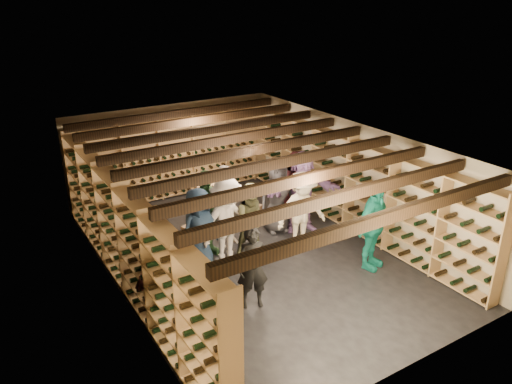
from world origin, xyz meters
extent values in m
plane|color=black|center=(0.00, 0.00, 0.00)|extent=(8.00, 8.00, 0.00)
cube|color=#BEB193|center=(0.00, 4.00, 1.20)|extent=(5.50, 0.02, 2.40)
cube|color=#BEB193|center=(0.00, -4.00, 1.20)|extent=(5.50, 0.02, 2.40)
cube|color=#BEB193|center=(-2.75, 0.00, 1.20)|extent=(0.02, 8.00, 2.40)
cube|color=#BEB193|center=(2.75, 0.00, 1.20)|extent=(0.02, 8.00, 2.40)
cube|color=beige|center=(0.00, 0.00, 2.40)|extent=(5.50, 8.00, 0.01)
cube|color=black|center=(0.00, -3.50, 2.26)|extent=(5.40, 0.12, 0.18)
cube|color=black|center=(0.00, -2.62, 2.26)|extent=(5.40, 0.12, 0.18)
cube|color=black|center=(0.00, -1.75, 2.26)|extent=(5.40, 0.12, 0.18)
cube|color=black|center=(0.00, -0.88, 2.26)|extent=(5.40, 0.12, 0.18)
cube|color=black|center=(0.00, 0.00, 2.26)|extent=(5.40, 0.12, 0.18)
cube|color=black|center=(0.00, 0.88, 2.26)|extent=(5.40, 0.12, 0.18)
cube|color=black|center=(0.00, 1.75, 2.26)|extent=(5.40, 0.12, 0.18)
cube|color=black|center=(0.00, 2.62, 2.26)|extent=(5.40, 0.12, 0.18)
cube|color=black|center=(0.00, 3.50, 2.26)|extent=(5.40, 0.12, 0.18)
cube|color=tan|center=(-2.57, 0.00, 1.07)|extent=(0.32, 7.50, 2.15)
cube|color=tan|center=(2.57, 0.00, 1.07)|extent=(0.32, 7.50, 2.15)
cube|color=tan|center=(0.00, 3.83, 1.07)|extent=(4.70, 0.30, 2.15)
cube|color=tan|center=(0.03, 2.14, 0.09)|extent=(0.57, 0.46, 0.17)
cube|color=tan|center=(0.03, 2.14, 0.26)|extent=(0.57, 0.46, 0.17)
cube|color=tan|center=(0.03, 2.14, 0.43)|extent=(0.57, 0.46, 0.17)
cube|color=tan|center=(0.03, 2.14, 0.59)|extent=(0.57, 0.46, 0.17)
cube|color=tan|center=(0.03, 2.14, 0.77)|extent=(0.57, 0.46, 0.17)
cube|color=tan|center=(-0.70, 1.30, 0.09)|extent=(0.59, 0.49, 0.17)
cube|color=tan|center=(-0.70, 1.30, 0.26)|extent=(0.59, 0.49, 0.17)
cube|color=tan|center=(1.06, 1.77, 0.09)|extent=(0.59, 0.49, 0.17)
imported|color=black|center=(-2.18, -1.47, 0.86)|extent=(0.93, 0.71, 1.71)
imported|color=black|center=(-0.91, -1.51, 0.75)|extent=(0.63, 0.52, 1.50)
imported|color=#4F5133|center=(-0.05, -0.11, 0.81)|extent=(0.93, 0.81, 1.62)
imported|color=beige|center=(1.02, -0.27, 0.85)|extent=(1.18, 0.79, 1.70)
imported|color=#137F6B|center=(1.72, -1.63, 0.90)|extent=(1.15, 0.76, 1.81)
imported|color=brown|center=(-2.18, -0.92, 0.76)|extent=(1.47, 0.75, 1.51)
imported|color=#192A41|center=(-1.17, 0.04, 0.85)|extent=(0.96, 0.78, 1.70)
imported|color=gray|center=(-0.18, 0.68, 0.89)|extent=(0.69, 0.50, 1.77)
imported|color=#46181D|center=(1.81, 0.97, 0.83)|extent=(0.82, 0.65, 1.66)
imported|color=#B9B0AA|center=(-0.59, -0.04, 0.91)|extent=(1.26, 0.84, 1.81)
imported|color=#2A502C|center=(-0.80, 0.47, 0.93)|extent=(1.18, 0.84, 1.86)
imported|color=#8A619C|center=(1.55, 0.42, 0.93)|extent=(1.81, 1.01, 1.86)
imported|color=#36353B|center=(1.05, 0.66, 0.83)|extent=(0.90, 0.68, 1.67)
camera|label=1|loc=(-4.71, -7.73, 5.13)|focal=35.00mm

